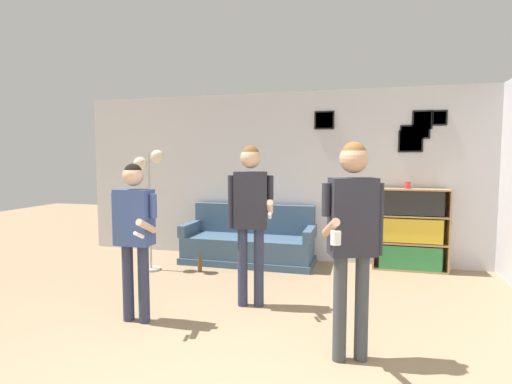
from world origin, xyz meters
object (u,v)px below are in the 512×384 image
Objects in this scene: couch at (249,244)px; person_player_foreground_center at (251,207)px; floor_lamp at (149,178)px; drinking_cup at (408,185)px; bottle_on_floor at (200,264)px; person_watcher_holding_cup at (352,227)px; bookshelf at (410,230)px; person_player_foreground_left at (134,226)px.

person_player_foreground_center is (0.54, -1.80, 0.82)m from couch.
floor_lamp is 3.76m from drinking_cup.
drinking_cup reaches higher than bottle_on_floor.
couch is 2.55m from drinking_cup.
floor_lamp is 1.00× the size of person_watcher_holding_cup.
floor_lamp is at bearing -164.61° from drinking_cup.
drinking_cup is at bearing 15.39° from floor_lamp.
person_watcher_holding_cup is at bearing -104.37° from bookshelf.
bookshelf is 3.96m from person_player_foreground_left.
bookshelf is at bearing 15.17° from floor_lamp.
person_player_foreground_left is 5.60× the size of bottle_on_floor.
person_player_foreground_left reaches higher than bookshelf.
person_player_foreground_center reaches higher than person_watcher_holding_cup.
bookshelf is 0.68× the size of floor_lamp.
person_player_foreground_left is at bearing -64.60° from floor_lamp.
person_player_foreground_left is (-2.87, -2.71, 0.37)m from bookshelf.
person_player_foreground_left is at bearing -100.37° from couch.
floor_lamp is 2.08m from person_player_foreground_center.
couch is 7.24× the size of bottle_on_floor.
couch is 1.84m from floor_lamp.
person_watcher_holding_cup is 6.23× the size of bottle_on_floor.
person_watcher_holding_cup reaches higher than couch.
person_player_foreground_left is (-0.46, -2.51, 0.68)m from couch.
person_watcher_holding_cup reaches higher than person_player_foreground_left.
person_player_foreground_left is at bearing -144.56° from person_player_foreground_center.
person_player_foreground_center is 2.70m from drinking_cup.
bookshelf reaches higher than couch.
person_player_foreground_center reaches higher than bottle_on_floor.
person_player_foreground_left is at bearing -136.62° from bookshelf.
bottle_on_floor is 3.24m from drinking_cup.
person_watcher_holding_cup is (2.11, -0.24, 0.13)m from person_player_foreground_left.
person_watcher_holding_cup is 3.04m from drinking_cup.
floor_lamp is 1.93m from person_player_foreground_left.
person_watcher_holding_cup is (-0.76, -2.95, 0.50)m from bookshelf.
person_player_foreground_center is at bearing 139.35° from person_watcher_holding_cup.
bottle_on_floor is at bearing -163.35° from bookshelf.
bookshelf is 4.23× the size of bottle_on_floor.
person_player_foreground_left is (0.81, -1.71, -0.39)m from floor_lamp.
drinking_cup is (2.90, 0.88, 1.14)m from bottle_on_floor.
floor_lamp is 1.45m from bottle_on_floor.
bottle_on_floor is (-0.55, -0.69, -0.18)m from couch.
person_player_foreground_left is 2.13m from person_watcher_holding_cup.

